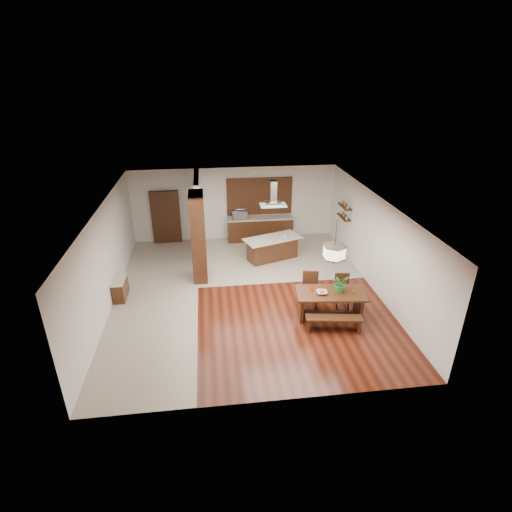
{
  "coord_description": "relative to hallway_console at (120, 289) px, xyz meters",
  "views": [
    {
      "loc": [
        -1.05,
        -10.69,
        6.33
      ],
      "look_at": [
        0.3,
        0.0,
        1.25
      ],
      "focal_mm": 28.0,
      "sensor_mm": 36.0,
      "label": 1
    }
  ],
  "objects": [
    {
      "name": "partition_stub",
      "position": [
        2.41,
        3.1,
        1.14
      ],
      "size": [
        0.18,
        2.4,
        2.9
      ],
      "primitive_type": "cube",
      "color": "silver",
      "rests_on": "ground"
    },
    {
      "name": "napkin_cone",
      "position": [
        5.47,
        -1.63,
        0.57
      ],
      "size": [
        0.15,
        0.15,
        0.21
      ],
      "primitive_type": "cone",
      "rotation": [
        0.0,
        0.0,
        -0.13
      ],
      "color": "#B61F0D",
      "rests_on": "dining_table"
    },
    {
      "name": "gold_ornament",
      "position": [
        6.55,
        -1.93,
        0.52
      ],
      "size": [
        0.07,
        0.07,
        0.1
      ],
      "primitive_type": "cylinder",
      "rotation": [
        0.0,
        0.0,
        0.0
      ],
      "color": "gold",
      "rests_on": "dining_table"
    },
    {
      "name": "island_cup",
      "position": [
        5.43,
        2.0,
        0.58
      ],
      "size": [
        0.17,
        0.17,
        0.11
      ],
      "primitive_type": "imported",
      "rotation": [
        0.0,
        0.0,
        -0.26
      ],
      "color": "silver",
      "rests_on": "kitchen_island"
    },
    {
      "name": "tile_hallway",
      "position": [
        1.06,
        -0.2,
        -0.31
      ],
      "size": [
        2.5,
        9.0,
        0.01
      ],
      "primitive_type": "cube",
      "color": "#B0A493",
      "rests_on": "ground"
    },
    {
      "name": "rear_counter",
      "position": [
        4.81,
        4.0,
        0.16
      ],
      "size": [
        2.6,
        0.62,
        0.95
      ],
      "color": "black",
      "rests_on": "ground"
    },
    {
      "name": "hallway_doorway",
      "position": [
        1.11,
        4.2,
        0.74
      ],
      "size": [
        1.1,
        0.2,
        2.1
      ],
      "primitive_type": "cube",
      "color": "black",
      "rests_on": "ground"
    },
    {
      "name": "hallway_console",
      "position": [
        0.0,
        0.0,
        0.0
      ],
      "size": [
        0.37,
        0.88,
        0.63
      ],
      "primitive_type": "cube",
      "color": "black",
      "rests_on": "ground"
    },
    {
      "name": "soffit_band",
      "position": [
        3.81,
        -0.2,
        2.57
      ],
      "size": [
        8.0,
        9.0,
        0.02
      ],
      "primitive_type": "cube",
      "color": "#3C200F",
      "rests_on": "room_shell"
    },
    {
      "name": "shelf_lower",
      "position": [
        7.68,
        2.4,
        1.08
      ],
      "size": [
        0.26,
        0.9,
        0.04
      ],
      "primitive_type": "cube",
      "color": "black",
      "rests_on": "room_shell"
    },
    {
      "name": "fruit_bowl",
      "position": [
        5.71,
        -1.81,
        0.5
      ],
      "size": [
        0.33,
        0.33,
        0.07
      ],
      "primitive_type": "imported",
      "rotation": [
        0.0,
        0.0,
        -0.13
      ],
      "color": "beige",
      "rests_on": "dining_table"
    },
    {
      "name": "room_shell",
      "position": [
        3.81,
        -0.2,
        1.75
      ],
      "size": [
        9.0,
        9.04,
        2.92
      ],
      "color": "#39130A",
      "rests_on": "ground"
    },
    {
      "name": "shelf_upper",
      "position": [
        7.68,
        2.4,
        1.49
      ],
      "size": [
        0.26,
        0.9,
        0.04
      ],
      "primitive_type": "cube",
      "color": "black",
      "rests_on": "room_shell"
    },
    {
      "name": "kitchen_island",
      "position": [
        5.0,
        2.13,
        0.12
      ],
      "size": [
        2.21,
        1.52,
        0.84
      ],
      "rotation": [
        0.0,
        0.0,
        0.35
      ],
      "color": "black",
      "rests_on": "ground"
    },
    {
      "name": "dining_table",
      "position": [
        5.97,
        -1.78,
        0.26
      ],
      "size": [
        1.96,
        1.14,
        0.78
      ],
      "rotation": [
        0.0,
        0.0,
        -0.11
      ],
      "color": "black",
      "rests_on": "ground"
    },
    {
      "name": "range_hood",
      "position": [
        5.0,
        2.13,
        2.15
      ],
      "size": [
        0.9,
        0.55,
        0.87
      ],
      "primitive_type": null,
      "color": "silver",
      "rests_on": "room_shell"
    },
    {
      "name": "partition_pier",
      "position": [
        2.41,
        1.0,
        1.14
      ],
      "size": [
        0.45,
        1.0,
        2.9
      ],
      "primitive_type": "cube",
      "color": "black",
      "rests_on": "ground"
    },
    {
      "name": "microwave",
      "position": [
        3.99,
        3.98,
        0.8
      ],
      "size": [
        0.59,
        0.4,
        0.32
      ],
      "primitive_type": "imported",
      "rotation": [
        0.0,
        0.0,
        0.02
      ],
      "color": "#B9BBC1",
      "rests_on": "rear_counter"
    },
    {
      "name": "dining_chair_left",
      "position": [
        5.57,
        -1.16,
        0.2
      ],
      "size": [
        0.54,
        0.54,
        1.03
      ],
      "primitive_type": null,
      "rotation": [
        0.0,
        0.0,
        -0.19
      ],
      "color": "black",
      "rests_on": "ground"
    },
    {
      "name": "kitchen_window",
      "position": [
        4.81,
        4.26,
        1.44
      ],
      "size": [
        2.6,
        0.08,
        1.5
      ],
      "primitive_type": "cube",
      "color": "#A66431",
      "rests_on": "room_shell"
    },
    {
      "name": "dining_chair_right",
      "position": [
        6.5,
        -1.26,
        0.17
      ],
      "size": [
        0.47,
        0.47,
        0.97
      ],
      "primitive_type": null,
      "rotation": [
        0.0,
        0.0,
        -0.12
      ],
      "color": "black",
      "rests_on": "ground"
    },
    {
      "name": "dining_bench",
      "position": [
        5.89,
        -2.45,
        -0.11
      ],
      "size": [
        1.52,
        0.54,
        0.42
      ],
      "primitive_type": null,
      "rotation": [
        0.0,
        0.0,
        -0.15
      ],
      "color": "black",
      "rests_on": "ground"
    },
    {
      "name": "foliage_plant",
      "position": [
        6.22,
        -1.76,
        0.71
      ],
      "size": [
        0.55,
        0.52,
        0.49
      ],
      "primitive_type": "imported",
      "rotation": [
        0.0,
        0.0,
        0.38
      ],
      "color": "#297C2F",
      "rests_on": "dining_table"
    },
    {
      "name": "tile_kitchen",
      "position": [
        5.06,
        2.3,
        -0.31
      ],
      "size": [
        5.5,
        4.0,
        0.01
      ],
      "primitive_type": "cube",
      "color": "#B0A493",
      "rests_on": "ground"
    },
    {
      "name": "pendant_lantern",
      "position": [
        5.97,
        -1.78,
        1.93
      ],
      "size": [
        0.64,
        0.64,
        1.31
      ],
      "primitive_type": null,
      "color": "beige",
      "rests_on": "room_shell"
    }
  ]
}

